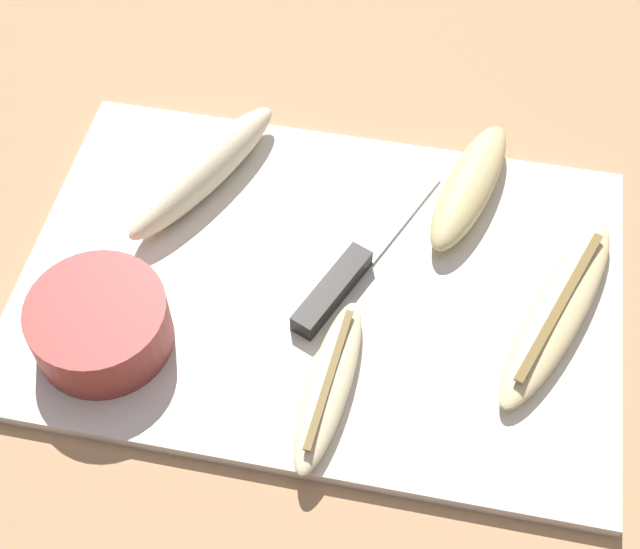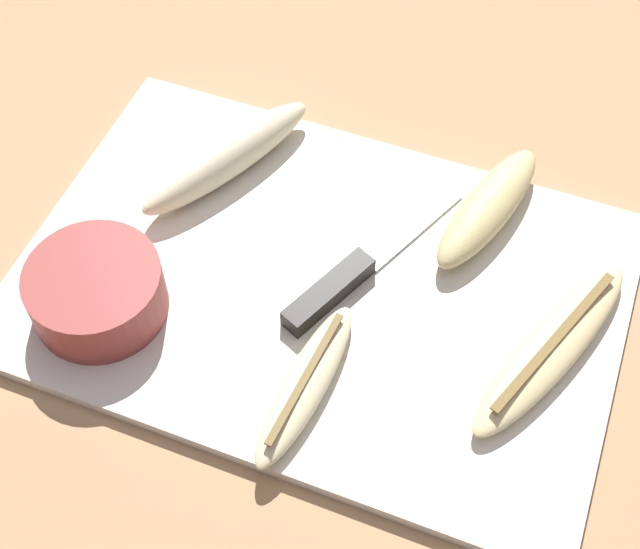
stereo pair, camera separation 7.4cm
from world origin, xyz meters
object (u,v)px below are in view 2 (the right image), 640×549
object	(u,v)px
banana_cream_curved	(306,384)
banana_ripe_center	(553,345)
prep_bowl	(97,291)
knife	(345,279)
banana_bright_far	(227,157)
banana_spotted_left	(488,207)

from	to	relation	value
banana_cream_curved	banana_ripe_center	bearing A→B (deg)	31.19
banana_cream_curved	prep_bowl	distance (m)	0.18
knife	banana_bright_far	size ratio (longest dim) A/B	1.06
knife	banana_ripe_center	distance (m)	0.17
knife	banana_bright_far	xyz separation A→B (m)	(-0.14, 0.08, 0.01)
banana_cream_curved	banana_ripe_center	world-z (taller)	same
banana_cream_curved	prep_bowl	size ratio (longest dim) A/B	1.42
banana_ripe_center	prep_bowl	size ratio (longest dim) A/B	1.87
banana_spotted_left	banana_cream_curved	distance (m)	0.23
knife	banana_spotted_left	distance (m)	0.14
banana_bright_far	prep_bowl	distance (m)	0.18
prep_bowl	banana_cream_curved	bearing A→B (deg)	-3.36
prep_bowl	knife	bearing A→B (deg)	27.60
banana_spotted_left	banana_ripe_center	bearing A→B (deg)	-53.55
banana_bright_far	banana_ripe_center	distance (m)	0.33
knife	prep_bowl	xyz separation A→B (m)	(-0.18, -0.09, 0.02)
knife	banana_ripe_center	xyz separation A→B (m)	(0.17, -0.00, 0.00)
banana_bright_far	banana_spotted_left	size ratio (longest dim) A/B	1.15
banana_spotted_left	prep_bowl	xyz separation A→B (m)	(-0.27, -0.20, 0.01)
knife	prep_bowl	distance (m)	0.20
banana_spotted_left	banana_ripe_center	world-z (taller)	banana_spotted_left
banana_spotted_left	prep_bowl	size ratio (longest dim) A/B	1.48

